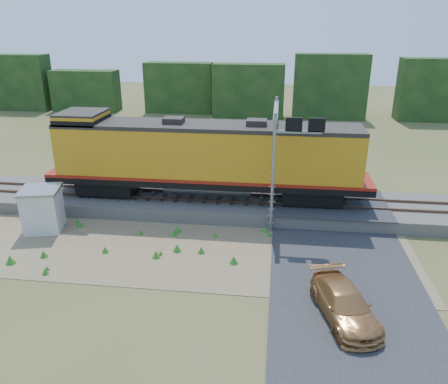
# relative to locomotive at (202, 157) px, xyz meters

# --- Properties ---
(ground) EXTENTS (140.00, 140.00, 0.00)m
(ground) POSITION_rel_locomotive_xyz_m (1.08, -6.00, -3.54)
(ground) COLOR #475123
(ground) RESTS_ON ground
(ballast) EXTENTS (70.00, 5.00, 0.80)m
(ballast) POSITION_rel_locomotive_xyz_m (1.08, 0.00, -3.14)
(ballast) COLOR slate
(ballast) RESTS_ON ground
(rails) EXTENTS (70.00, 1.54, 0.16)m
(rails) POSITION_rel_locomotive_xyz_m (1.08, 0.00, -2.66)
(rails) COLOR brown
(rails) RESTS_ON ballast
(dirt_shoulder) EXTENTS (26.00, 8.00, 0.03)m
(dirt_shoulder) POSITION_rel_locomotive_xyz_m (-0.92, -5.50, -3.53)
(dirt_shoulder) COLOR #8C7754
(dirt_shoulder) RESTS_ON ground
(road) EXTENTS (7.00, 66.00, 0.86)m
(road) POSITION_rel_locomotive_xyz_m (8.08, -5.26, -3.46)
(road) COLOR #38383A
(road) RESTS_ON ground
(tree_line_north) EXTENTS (130.00, 3.00, 6.50)m
(tree_line_north) POSITION_rel_locomotive_xyz_m (1.08, 32.00, -0.47)
(tree_line_north) COLOR #153212
(tree_line_north) RESTS_ON ground
(weed_clumps) EXTENTS (15.00, 6.20, 0.56)m
(weed_clumps) POSITION_rel_locomotive_xyz_m (-2.42, -5.90, -3.54)
(weed_clumps) COLOR #317722
(weed_clumps) RESTS_ON ground
(locomotive) EXTENTS (20.29, 3.09, 5.24)m
(locomotive) POSITION_rel_locomotive_xyz_m (0.00, 0.00, 0.00)
(locomotive) COLOR black
(locomotive) RESTS_ON rails
(shed) EXTENTS (2.60, 2.60, 2.55)m
(shed) POSITION_rel_locomotive_xyz_m (-8.69, -4.20, -2.25)
(shed) COLOR silver
(shed) RESTS_ON ground
(signal_gantry) EXTENTS (2.75, 6.20, 6.93)m
(signal_gantry) POSITION_rel_locomotive_xyz_m (4.81, -0.66, 1.66)
(signal_gantry) COLOR gray
(signal_gantry) RESTS_ON ground
(car) EXTENTS (2.93, 4.78, 1.29)m
(car) POSITION_rel_locomotive_xyz_m (7.63, -10.49, -2.90)
(car) COLOR #B37A42
(car) RESTS_ON ground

